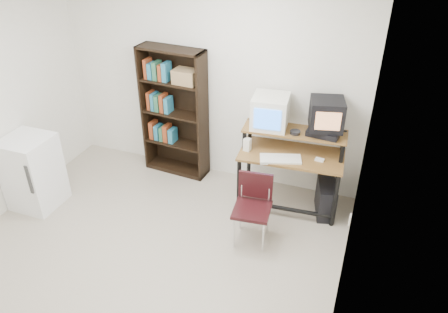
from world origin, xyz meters
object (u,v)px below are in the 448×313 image
(computer_desk, at_px, (292,156))
(crt_tv, at_px, (327,114))
(bookshelf, at_px, (175,111))
(pc_tower, at_px, (326,198))
(mini_fridge, at_px, (33,172))
(school_chair, at_px, (253,202))
(crt_monitor, at_px, (270,112))

(computer_desk, height_order, crt_tv, crt_tv)
(crt_tv, height_order, bookshelf, bookshelf)
(crt_tv, bearing_deg, computer_desk, -168.84)
(pc_tower, distance_m, bookshelf, 2.23)
(pc_tower, height_order, mini_fridge, mini_fridge)
(computer_desk, bearing_deg, crt_tv, 20.64)
(computer_desk, xyz_separation_m, crt_tv, (0.32, 0.15, 0.54))
(bookshelf, bearing_deg, school_chair, -31.46)
(crt_monitor, relative_size, school_chair, 0.58)
(computer_desk, distance_m, mini_fridge, 3.13)
(school_chair, xyz_separation_m, mini_fridge, (-2.69, -0.34, -0.02))
(crt_tv, xyz_separation_m, pc_tower, (0.14, -0.18, -1.01))
(computer_desk, distance_m, crt_monitor, 0.58)
(computer_desk, bearing_deg, pc_tower, -8.26)
(crt_tv, relative_size, bookshelf, 0.25)
(computer_desk, distance_m, crt_tv, 0.64)
(pc_tower, bearing_deg, crt_monitor, 155.51)
(crt_monitor, xyz_separation_m, crt_tv, (0.64, 0.04, 0.06))
(bookshelf, bearing_deg, crt_monitor, -2.19)
(crt_tv, xyz_separation_m, mini_fridge, (-3.25, -1.24, -0.76))
(computer_desk, height_order, school_chair, computer_desk)
(crt_tv, xyz_separation_m, school_chair, (-0.56, -0.90, -0.74))
(computer_desk, height_order, mini_fridge, computer_desk)
(crt_monitor, bearing_deg, school_chair, -90.61)
(crt_monitor, relative_size, mini_fridge, 0.50)
(crt_tv, height_order, school_chair, crt_tv)
(computer_desk, height_order, crt_monitor, crt_monitor)
(pc_tower, bearing_deg, school_chair, -148.39)
(school_chair, distance_m, mini_fridge, 2.71)
(pc_tower, xyz_separation_m, mini_fridge, (-3.39, -1.06, 0.25))
(crt_tv, xyz_separation_m, bookshelf, (-1.96, 0.10, -0.33))
(pc_tower, bearing_deg, crt_tv, 113.27)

